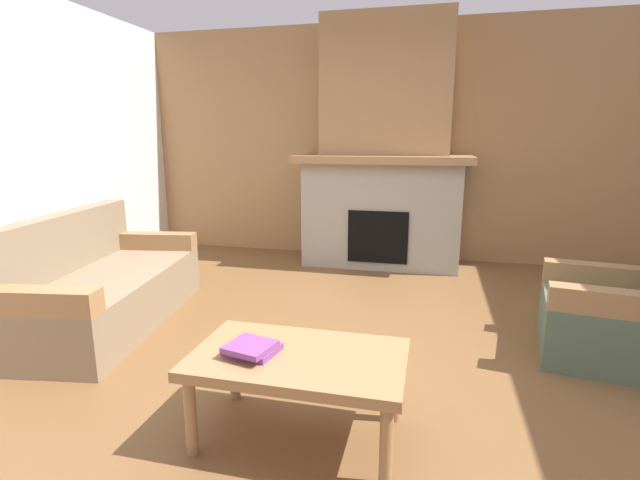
% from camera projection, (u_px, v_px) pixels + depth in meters
% --- Properties ---
extents(ground, '(9.00, 9.00, 0.00)m').
position_uv_depth(ground, '(334.00, 369.00, 2.91)').
color(ground, brown).
extents(wall_back_wood_panel, '(6.00, 0.12, 2.70)m').
position_uv_depth(wall_back_wood_panel, '(388.00, 144.00, 5.46)').
color(wall_back_wood_panel, '#997047').
rests_on(wall_back_wood_panel, ground).
extents(fireplace, '(1.90, 0.82, 2.70)m').
position_uv_depth(fireplace, '(384.00, 161.00, 5.15)').
color(fireplace, gray).
rests_on(fireplace, ground).
extents(couch, '(1.11, 1.91, 0.85)m').
position_uv_depth(couch, '(99.00, 287.00, 3.59)').
color(couch, '#847056').
rests_on(couch, ground).
extents(armchair, '(0.87, 0.87, 0.85)m').
position_uv_depth(armchair, '(616.00, 316.00, 2.99)').
color(armchair, '#4C604C').
rests_on(armchair, ground).
extents(coffee_table, '(1.00, 0.60, 0.43)m').
position_uv_depth(coffee_table, '(299.00, 365.00, 2.18)').
color(coffee_table, '#997047').
rests_on(coffee_table, ground).
extents(book_stack_near_edge, '(0.26, 0.27, 0.06)m').
position_uv_depth(book_stack_near_edge, '(251.00, 348.00, 2.17)').
color(book_stack_near_edge, '#7A3D84').
rests_on(book_stack_near_edge, coffee_table).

